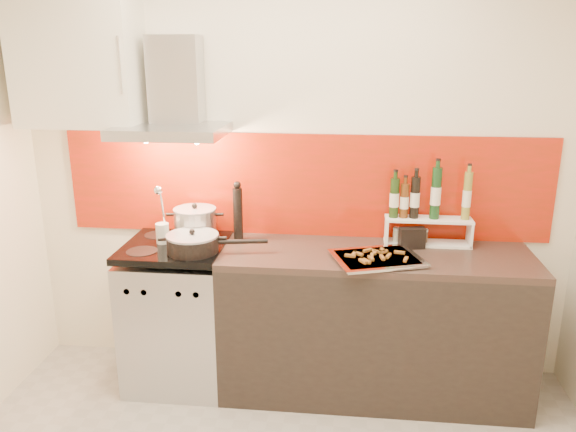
# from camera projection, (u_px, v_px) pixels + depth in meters

# --- Properties ---
(back_wall) EXTENTS (3.40, 0.02, 2.60)m
(back_wall) POSITION_uv_depth(u_px,v_px,m) (296.00, 172.00, 3.47)
(back_wall) COLOR silver
(back_wall) RESTS_ON ground
(backsplash) EXTENTS (3.00, 0.02, 0.64)m
(backsplash) POSITION_uv_depth(u_px,v_px,m) (304.00, 185.00, 3.48)
(backsplash) COLOR maroon
(backsplash) RESTS_ON back_wall
(range_stove) EXTENTS (0.60, 0.60, 0.91)m
(range_stove) POSITION_uv_depth(u_px,v_px,m) (179.00, 315.00, 3.50)
(range_stove) COLOR #B7B7BA
(range_stove) RESTS_ON ground
(counter) EXTENTS (1.80, 0.60, 0.90)m
(counter) POSITION_uv_depth(u_px,v_px,m) (373.00, 323.00, 3.37)
(counter) COLOR black
(counter) RESTS_ON ground
(range_hood) EXTENTS (0.62, 0.50, 0.61)m
(range_hood) POSITION_uv_depth(u_px,v_px,m) (174.00, 101.00, 3.26)
(range_hood) COLOR #B7B7BA
(range_hood) RESTS_ON back_wall
(upper_cabinet) EXTENTS (0.70, 0.35, 0.72)m
(upper_cabinet) POSITION_uv_depth(u_px,v_px,m) (79.00, 64.00, 3.25)
(upper_cabinet) COLOR silver
(upper_cabinet) RESTS_ON back_wall
(stock_pot) EXTENTS (0.26, 0.26, 0.22)m
(stock_pot) POSITION_uv_depth(u_px,v_px,m) (195.00, 223.00, 3.44)
(stock_pot) COLOR #B7B7BA
(stock_pot) RESTS_ON range_stove
(saute_pan) EXTENTS (0.58, 0.30, 0.14)m
(saute_pan) POSITION_uv_depth(u_px,v_px,m) (194.00, 243.00, 3.22)
(saute_pan) COLOR black
(saute_pan) RESTS_ON range_stove
(utensil_jar) EXTENTS (0.08, 0.12, 0.38)m
(utensil_jar) POSITION_uv_depth(u_px,v_px,m) (162.00, 227.00, 3.34)
(utensil_jar) COLOR silver
(utensil_jar) RESTS_ON range_stove
(pepper_mill) EXTENTS (0.06, 0.06, 0.37)m
(pepper_mill) POSITION_uv_depth(u_px,v_px,m) (238.00, 212.00, 3.41)
(pepper_mill) COLOR black
(pepper_mill) RESTS_ON counter
(step_shelf) EXTENTS (0.51, 0.14, 0.47)m
(step_shelf) POSITION_uv_depth(u_px,v_px,m) (425.00, 213.00, 3.33)
(step_shelf) COLOR white
(step_shelf) RESTS_ON counter
(caddy_box) EXTENTS (0.16, 0.09, 0.13)m
(caddy_box) POSITION_uv_depth(u_px,v_px,m) (412.00, 238.00, 3.31)
(caddy_box) COLOR black
(caddy_box) RESTS_ON counter
(baking_tray) EXTENTS (0.56, 0.50, 0.03)m
(baking_tray) POSITION_uv_depth(u_px,v_px,m) (377.00, 258.00, 3.12)
(baking_tray) COLOR silver
(baking_tray) RESTS_ON counter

